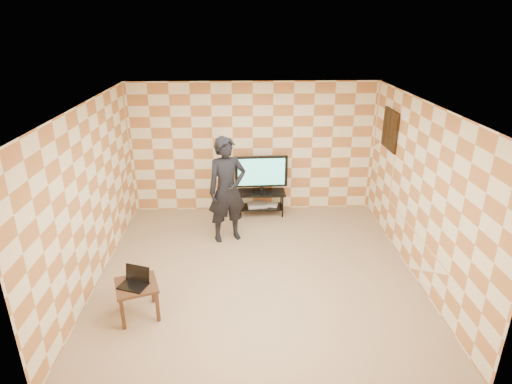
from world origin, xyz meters
TOP-DOWN VIEW (x-y plane):
  - floor at (0.00, 0.00)m, footprint 5.00×5.00m
  - wall_back at (0.00, 2.50)m, footprint 5.00×0.02m
  - wall_front at (0.00, -2.50)m, footprint 5.00×0.02m
  - wall_left at (-2.50, 0.00)m, footprint 0.02×5.00m
  - wall_right at (2.50, 0.00)m, footprint 0.02×5.00m
  - ceiling at (0.00, 0.00)m, footprint 5.00×5.00m
  - wall_art at (2.47, 1.55)m, footprint 0.04×0.72m
  - tv_stand at (0.17, 2.20)m, footprint 0.98×0.44m
  - tv at (0.17, 2.20)m, footprint 1.06×0.22m
  - dvd_player at (0.08, 2.21)m, footprint 0.42×0.33m
  - game_console at (0.39, 2.21)m, footprint 0.26×0.22m
  - side_table at (-1.68, -1.04)m, footprint 0.69×0.69m
  - laptop at (-1.69, -1.05)m, footprint 0.44×0.39m
  - person at (-0.50, 1.15)m, footprint 0.83×0.68m

SIDE VIEW (x-z plane):
  - floor at x=0.00m, z-range 0.00..0.00m
  - game_console at x=0.39m, z-range 0.17..0.22m
  - dvd_player at x=0.08m, z-range 0.17..0.24m
  - tv_stand at x=0.17m, z-range 0.12..0.62m
  - side_table at x=-1.68m, z-range 0.16..0.66m
  - laptop at x=-1.69m, z-range 0.43..0.67m
  - tv at x=0.17m, z-range 0.54..1.31m
  - person at x=-0.50m, z-range 0.00..1.95m
  - wall_back at x=0.00m, z-range 0.00..2.70m
  - wall_front at x=0.00m, z-range 0.00..2.70m
  - wall_left at x=-2.50m, z-range 0.00..2.70m
  - wall_right at x=2.50m, z-range 0.00..2.70m
  - wall_art at x=2.47m, z-range 1.59..2.31m
  - ceiling at x=0.00m, z-range 2.69..2.71m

